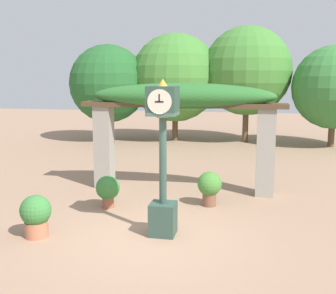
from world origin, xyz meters
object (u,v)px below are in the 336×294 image
at_px(pedestal_clock, 163,157).
at_px(potted_plant_far_left, 210,186).
at_px(potted_plant_near_right, 108,189).
at_px(potted_plant_near_left, 36,215).

bearing_deg(pedestal_clock, potted_plant_far_left, 71.33).
xyz_separation_m(potted_plant_near_right, potted_plant_far_left, (2.42, 0.64, 0.04)).
distance_m(potted_plant_near_left, potted_plant_far_left, 4.20).
bearing_deg(potted_plant_near_right, potted_plant_near_left, -109.71).
xyz_separation_m(pedestal_clock, potted_plant_near_left, (-2.46, -0.63, -1.13)).
height_order(potted_plant_near_right, potted_plant_far_left, potted_plant_far_left).
relative_size(potted_plant_near_left, potted_plant_near_right, 1.08).
height_order(potted_plant_near_left, potted_plant_far_left, potted_plant_far_left).
relative_size(pedestal_clock, potted_plant_far_left, 3.64).
height_order(pedestal_clock, potted_plant_near_left, pedestal_clock).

